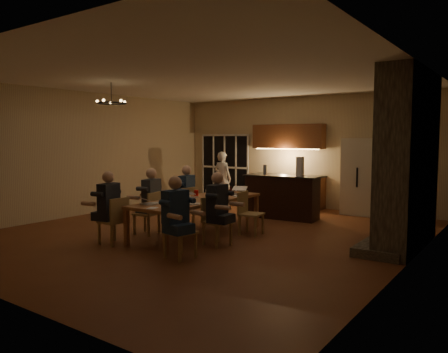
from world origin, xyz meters
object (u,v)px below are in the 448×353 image
at_px(chair_right_near, 180,232).
at_px(plate_left, 155,203).
at_px(laptop_a, 148,199).
at_px(bar_blender, 300,167).
at_px(person_left_mid, 152,201).
at_px(can_silver, 181,200).
at_px(laptop_b, 178,199).
at_px(person_right_near, 176,218).
at_px(refrigerator, 361,176).
at_px(dining_table, 198,217).
at_px(person_right_mid, 217,209).
at_px(laptop_d, 209,195).
at_px(laptop_c, 189,193).
at_px(redcup_mid, 196,193).
at_px(plate_far, 239,196).
at_px(laptop_f, 239,189).
at_px(bar_bottle, 265,170).
at_px(chair_left_near, 113,221).
at_px(person_left_far, 187,195).
at_px(person_left_near, 109,208).
at_px(can_cola, 231,189).
at_px(chair_left_mid, 147,213).
at_px(chair_right_mid, 217,222).
at_px(redcup_near, 164,206).
at_px(standing_person, 223,178).
at_px(mug_front, 185,199).
at_px(laptop_e, 222,188).
at_px(chair_left_far, 182,206).
at_px(bar_island, 282,197).
at_px(mug_mid, 219,194).
at_px(chandelier, 111,103).
at_px(chair_right_far, 251,213).
at_px(plate_near, 195,204).

distance_m(chair_right_near, plate_left, 1.29).
bearing_deg(laptop_a, bar_blender, -86.76).
bearing_deg(person_left_mid, can_silver, 68.74).
bearing_deg(laptop_b, person_right_near, -59.91).
relative_size(refrigerator, bar_blender, 4.24).
height_order(dining_table, plate_left, plate_left).
bearing_deg(plate_left, person_right_mid, 20.84).
bearing_deg(laptop_d, laptop_b, -71.47).
height_order(laptop_c, plate_left, laptop_c).
bearing_deg(redcup_mid, plate_far, 26.73).
relative_size(laptop_f, bar_bottle, 1.33).
relative_size(person_right_mid, redcup_mid, 11.50).
bearing_deg(chair_left_near, person_left_far, -178.63).
distance_m(laptop_f, bar_blender, 1.79).
distance_m(person_left_near, bar_bottle, 4.39).
distance_m(person_left_mid, can_cola, 2.02).
bearing_deg(plate_left, chair_left_mid, 148.25).
distance_m(chair_right_mid, redcup_near, 1.09).
distance_m(person_left_far, laptop_a, 1.86).
bearing_deg(standing_person, laptop_f, 133.36).
bearing_deg(mug_front, laptop_c, 119.98).
bearing_deg(laptop_e, can_silver, 84.20).
height_order(chair_left_far, laptop_c, laptop_c).
bearing_deg(laptop_e, plate_far, 143.80).
height_order(mug_front, bar_blender, bar_blender).
bearing_deg(bar_island, mug_mid, -105.97).
height_order(mug_front, mug_mid, same).
bearing_deg(redcup_near, can_silver, 108.57).
xyz_separation_m(refrigerator, bar_bottle, (-1.93, -1.70, 0.20)).
bearing_deg(refrigerator, laptop_f, -117.08).
bearing_deg(chair_left_mid, laptop_c, 121.19).
xyz_separation_m(chair_right_near, chandelier, (-2.77, 0.95, 2.31)).
height_order(plate_far, bar_bottle, bar_bottle).
bearing_deg(person_left_near, chair_right_far, 130.48).
bearing_deg(bar_island, chair_right_mid, -88.68).
bearing_deg(plate_far, chandelier, -149.40).
bearing_deg(plate_far, redcup_mid, -153.27).
height_order(person_left_far, laptop_c, person_left_far).
height_order(plate_near, plate_far, same).
height_order(person_left_near, laptop_b, person_left_near).
xyz_separation_m(laptop_c, redcup_mid, (-0.13, 0.40, -0.05)).
xyz_separation_m(person_left_mid, can_silver, (0.94, -0.16, 0.12)).
bearing_deg(plate_left, refrigerator, 67.65).
xyz_separation_m(laptop_c, mug_front, (0.23, -0.40, -0.06)).
bearing_deg(plate_left, standing_person, 110.44).
bearing_deg(dining_table, chair_left_mid, -149.08).
xyz_separation_m(chandelier, can_silver, (2.00, -0.05, -1.94)).
bearing_deg(laptop_d, bar_blender, 100.13).
bearing_deg(chair_left_mid, chair_right_far, 115.29).
distance_m(laptop_e, bar_bottle, 1.66).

